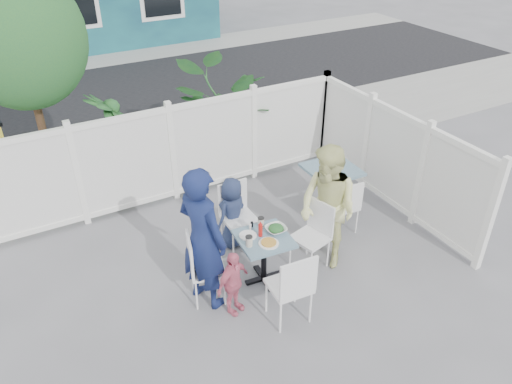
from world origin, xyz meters
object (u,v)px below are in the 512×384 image
woman (328,208)px  toddler (233,283)px  chair_back (237,210)px  boy (232,213)px  chair_near (293,284)px  spare_table (331,178)px  main_table (264,247)px  chair_left (200,264)px  chair_right (315,230)px  man (203,239)px

woman → toddler: 1.59m
chair_back → woman: woman is taller
boy → chair_near: bearing=64.5°
boy → spare_table: bearing=157.1°
main_table → boy: 0.88m
chair_left → toddler: bearing=47.4°
chair_back → chair_near: bearing=85.8°
spare_table → chair_left: bearing=-162.3°
chair_near → woman: 1.28m
chair_right → toddler: (-1.34, -0.28, -0.11)m
chair_right → man: (-1.54, 0.07, 0.38)m
spare_table → chair_right: (-0.93, -0.91, -0.06)m
spare_table → man: size_ratio=0.42×
chair_right → chair_near: size_ratio=0.93×
chair_right → main_table: bearing=73.1°
chair_near → woman: size_ratio=0.59×
man → woman: size_ratio=1.08×
chair_near → man: bearing=134.5°
boy → toddler: bearing=40.8°
main_table → chair_left: chair_left is taller
chair_back → toddler: 1.35m
chair_right → toddler: bearing=87.2°
main_table → chair_near: size_ratio=0.69×
chair_left → chair_right: 1.59m
man → chair_back: bearing=-67.5°
chair_right → boy: (-0.75, 0.91, -0.02)m
main_table → man: (-0.80, 0.04, 0.40)m
chair_near → toddler: (-0.51, 0.49, -0.15)m
chair_right → man: man is taller
chair_back → boy: size_ratio=0.91×
main_table → chair_right: (0.75, -0.03, 0.02)m
main_table → spare_table: 1.89m
woman → chair_near: bearing=-62.9°
woman → boy: woman is taller
chair_back → main_table: bearing=86.9°
man → chair_left: bearing=31.7°
spare_table → chair_back: (-1.62, -0.01, -0.05)m
man → toddler: size_ratio=2.12×
chair_back → woman: (0.86, -0.91, 0.30)m
main_table → spare_table: size_ratio=0.89×
chair_right → chair_near: (-0.83, -0.77, 0.04)m
man → woman: (1.71, -0.09, -0.07)m
chair_right → boy: size_ratio=0.89×
main_table → chair_back: chair_back is taller
toddler → chair_right: bearing=-11.2°
chair_back → man: (-0.85, -0.82, 0.37)m
man → main_table: bearing=-114.5°
toddler → boy: bearing=40.5°
chair_left → woman: size_ratio=0.55×
man → toddler: (0.20, -0.35, -0.49)m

